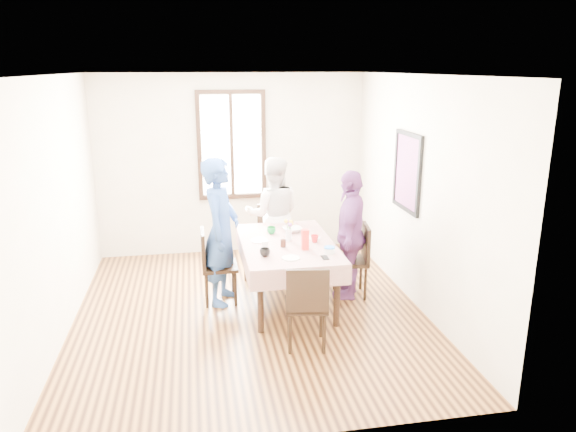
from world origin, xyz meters
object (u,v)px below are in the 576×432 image
Objects in this scene: person_far at (274,215)px; person_left at (220,232)px; chair_left at (220,266)px; chair_near at (306,305)px; dining_table at (287,272)px; person_right at (349,234)px; chair_far at (274,239)px; chair_right at (350,261)px.

person_left is at bearing 56.36° from person_far.
chair_near is (0.80, -1.25, 0.00)m from chair_left.
person_far is at bearing 90.00° from dining_table.
dining_table is 0.89m from person_right.
person_right is at bearing 129.51° from chair_far.
person_right is at bearing 3.64° from dining_table.
chair_right is at bearing 111.21° from person_right.
chair_right reaches higher than dining_table.
chair_right is at bearing 130.25° from chair_far.
chair_near is 1.53m from person_left.
chair_far is 1.35m from person_right.
person_right is (0.78, -1.05, 0.35)m from chair_far.
person_right is (1.59, -0.10, 0.35)m from chair_left.
chair_left is at bearing 52.38° from chair_far.
chair_far is 0.57× the size of person_right.
person_right is at bearing 98.50° from chair_right.
dining_table is 0.95m from person_left.
person_right is at bearing 133.86° from person_far.
chair_far and chair_near have the same top height.
dining_table is 1.75× the size of chair_right.
dining_table is at bearing 102.04° from chair_right.
chair_far is 2.19m from chair_near.
person_far is 1.01× the size of person_right.
chair_left and chair_right have the same top height.
chair_near is at bearing -128.71° from person_left.
chair_far is at bearing 90.00° from dining_table.
chair_right and chair_far have the same top height.
person_left reaches higher than person_far.
chair_near is (-0.80, -1.15, 0.00)m from chair_right.
chair_left is at bearing 169.47° from dining_table.
chair_right is at bearing 63.42° from chair_near.
person_far is (0.00, 2.17, 0.35)m from chair_near.
chair_right is 1.35m from person_far.
person_right reaches higher than dining_table.
person_right reaches higher than chair_left.
chair_near is at bearing 96.54° from person_far.
person_far is (0.78, 0.93, -0.08)m from person_left.
person_left is at bearing 89.66° from chair_left.
chair_left is 1.61m from chair_right.
chair_left is at bearing 94.95° from chair_right.
dining_table is at bearing -65.15° from person_right.
dining_table is at bearing 79.13° from chair_left.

